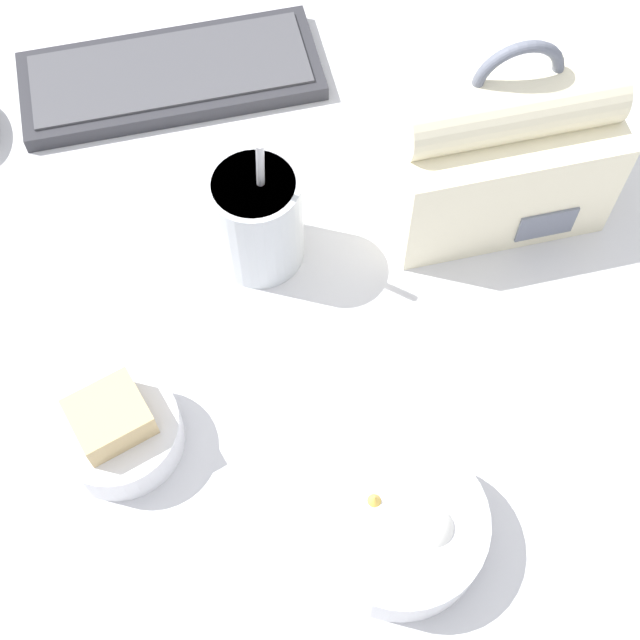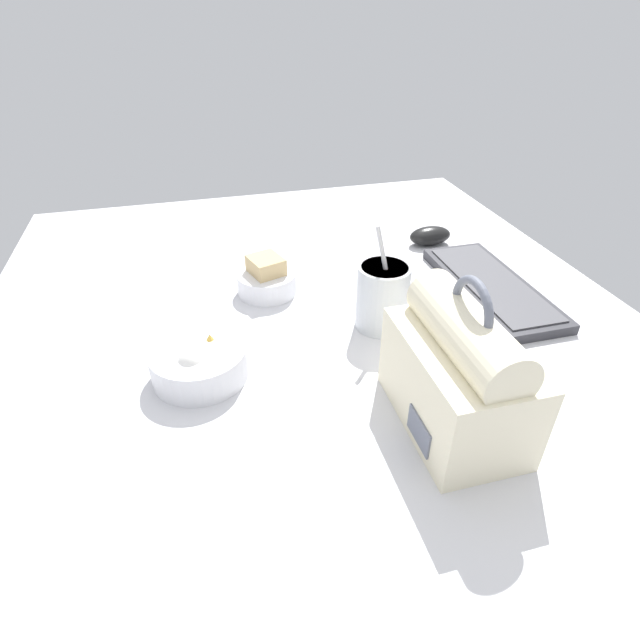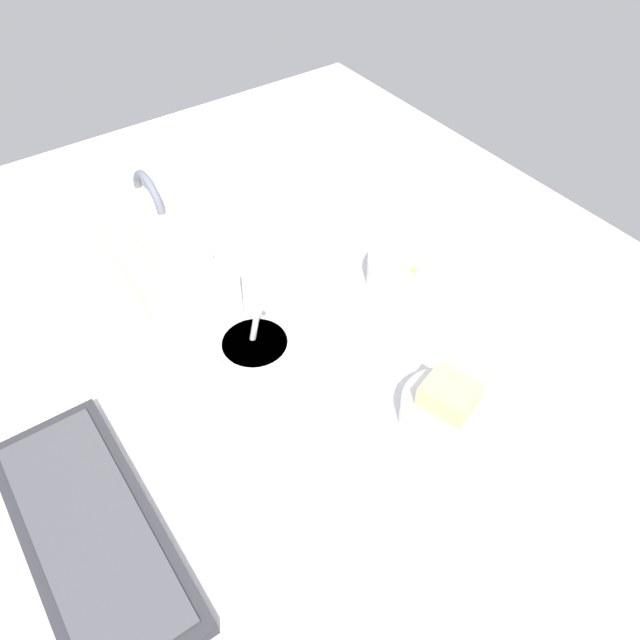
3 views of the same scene
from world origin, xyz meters
TOP-DOWN VIEW (x-y plane):
  - desk_surface at (0.00, 0.00)cm, footprint 140.00×110.00cm
  - keyboard at (-8.30, 34.07)cm, footprint 31.77×12.59cm
  - lunch_bag at (19.65, 11.53)cm, footprint 20.17×12.49cm
  - soup_cup at (-3.25, 10.56)cm, footprint 8.38×8.38cm
  - bento_bowl_sandwich at (-18.60, -5.71)cm, footprint 10.73×10.73cm
  - bento_bowl_snacks at (2.24, -18.92)cm, footprint 13.75×13.75cm
  - computer_mouse at (-29.76, 31.78)cm, footprint 5.02×9.21cm

SIDE VIEW (x-z plane):
  - desk_surface at x=0.00cm, z-range 0.00..2.00cm
  - keyboard at x=-8.30cm, z-range 1.97..4.07cm
  - computer_mouse at x=-29.76cm, z-range 2.00..5.94cm
  - bento_bowl_snacks at x=2.24cm, z-range 1.54..7.60cm
  - bento_bowl_sandwich at x=-18.60cm, z-range 1.11..8.09cm
  - soup_cup at x=-3.25cm, z-range -1.39..16.75cm
  - lunch_bag at x=19.65cm, z-range -0.54..20.42cm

